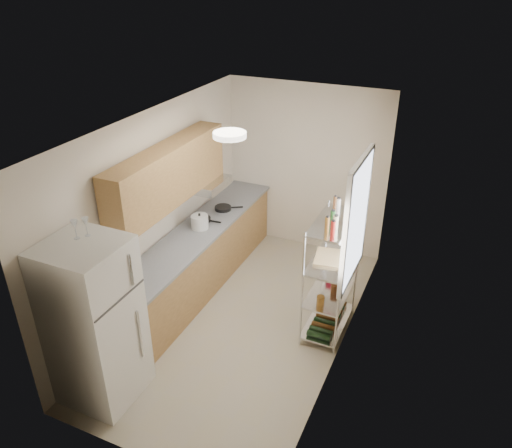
% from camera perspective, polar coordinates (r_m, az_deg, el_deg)
% --- Properties ---
extents(room, '(2.52, 4.42, 2.62)m').
position_cam_1_polar(room, '(5.83, -1.39, -0.96)').
color(room, '#ACA18B').
rests_on(room, ground).
extents(counter_run, '(0.63, 3.51, 0.90)m').
position_cam_1_polar(counter_run, '(6.97, -6.62, -3.97)').
color(counter_run, '#B0824B').
rests_on(counter_run, ground).
extents(upper_cabinets, '(0.33, 2.20, 0.72)m').
position_cam_1_polar(upper_cabinets, '(6.17, -9.97, 5.55)').
color(upper_cabinets, '#B0824B').
rests_on(upper_cabinets, room).
extents(range_hood, '(0.50, 0.60, 0.12)m').
position_cam_1_polar(range_hood, '(6.93, -5.71, 4.62)').
color(range_hood, '#B7BABC').
rests_on(range_hood, room).
extents(window, '(0.06, 1.00, 1.46)m').
position_cam_1_polar(window, '(5.66, 11.40, 0.39)').
color(window, white).
rests_on(window, room).
extents(bakers_rack, '(0.45, 0.90, 1.73)m').
position_cam_1_polar(bakers_rack, '(5.87, 8.79, -3.25)').
color(bakers_rack, silver).
rests_on(bakers_rack, ground).
extents(ceiling_dome, '(0.34, 0.34, 0.05)m').
position_cam_1_polar(ceiling_dome, '(5.08, -3.03, 10.15)').
color(ceiling_dome, white).
rests_on(ceiling_dome, room).
extents(refrigerator, '(0.75, 0.75, 1.82)m').
position_cam_1_polar(refrigerator, '(5.33, -17.95, -10.70)').
color(refrigerator, silver).
rests_on(refrigerator, ground).
extents(wine_glass_a, '(0.07, 0.07, 0.19)m').
position_cam_1_polar(wine_glass_a, '(4.91, -19.95, -0.59)').
color(wine_glass_a, silver).
rests_on(wine_glass_a, refrigerator).
extents(wine_glass_b, '(0.07, 0.07, 0.19)m').
position_cam_1_polar(wine_glass_b, '(4.92, -18.83, -0.31)').
color(wine_glass_b, silver).
rests_on(wine_glass_b, refrigerator).
extents(rice_cooker, '(0.23, 0.23, 0.19)m').
position_cam_1_polar(rice_cooker, '(6.76, -6.45, 0.24)').
color(rice_cooker, silver).
rests_on(rice_cooker, counter_run).
extents(frying_pan_large, '(0.28, 0.28, 0.05)m').
position_cam_1_polar(frying_pan_large, '(6.99, -6.26, 0.55)').
color(frying_pan_large, black).
rests_on(frying_pan_large, counter_run).
extents(frying_pan_small, '(0.33, 0.33, 0.05)m').
position_cam_1_polar(frying_pan_small, '(7.27, -3.80, 1.83)').
color(frying_pan_small, black).
rests_on(frying_pan_small, counter_run).
extents(cutting_board, '(0.38, 0.46, 0.03)m').
position_cam_1_polar(cutting_board, '(5.93, 8.32, -3.82)').
color(cutting_board, tan).
rests_on(cutting_board, bakers_rack).
extents(espresso_machine, '(0.19, 0.26, 0.28)m').
position_cam_1_polar(espresso_machine, '(6.11, 10.74, -1.65)').
color(espresso_machine, black).
rests_on(espresso_machine, bakers_rack).
extents(storage_bag, '(0.12, 0.16, 0.17)m').
position_cam_1_polar(storage_bag, '(6.41, 8.76, -5.24)').
color(storage_bag, '#B4162A').
rests_on(storage_bag, bakers_rack).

